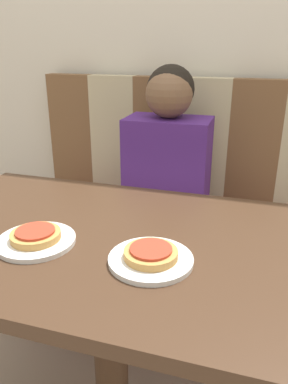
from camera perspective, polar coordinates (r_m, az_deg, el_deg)
The scene contains 9 objects.
wall_back at distance 1.83m, azimuth 6.82°, elevation 24.45°, with size 7.00×0.05×2.60m.
booth_seat at distance 1.79m, azimuth 3.20°, elevation -11.94°, with size 1.34×0.57×0.43m.
booth_backrest at distance 1.80m, azimuth 5.51°, elevation 6.88°, with size 1.34×0.07×0.64m.
dining_table at distance 1.02m, azimuth -5.64°, elevation -11.35°, with size 1.10×0.69×0.75m.
person at distance 1.56m, azimuth 3.66°, elevation 5.59°, with size 0.34×0.22×0.70m.
plate_left at distance 0.96m, azimuth -16.10°, elevation -7.18°, with size 0.19×0.19×0.01m.
plate_right at distance 0.85m, azimuth 1.04°, elevation -10.27°, with size 0.19×0.19×0.01m.
pizza_left at distance 0.95m, azimuth -16.20°, elevation -6.28°, with size 0.12×0.12×0.02m.
pizza_right at distance 0.84m, azimuth 1.05°, elevation -9.29°, with size 0.12×0.12×0.02m.
Camera 1 is at (0.34, -0.78, 1.21)m, focal length 35.00 mm.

